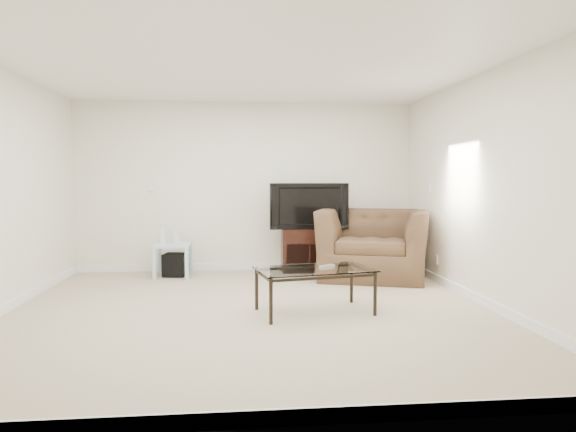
{
  "coord_description": "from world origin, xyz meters",
  "views": [
    {
      "loc": [
        -0.14,
        -5.21,
        1.35
      ],
      "look_at": [
        0.5,
        1.2,
        0.9
      ],
      "focal_mm": 32.0,
      "sensor_mm": 36.0,
      "label": 1
    }
  ],
  "objects": [
    {
      "name": "ceiling",
      "position": [
        0.0,
        0.0,
        2.5
      ],
      "size": [
        5.0,
        5.0,
        0.0
      ],
      "primitive_type": "plane",
      "color": "white",
      "rests_on": "ground"
    },
    {
      "name": "game_case",
      "position": [
        -0.98,
        2.03,
        0.56
      ],
      "size": [
        0.06,
        0.14,
        0.18
      ],
      "primitive_type": "cube",
      "rotation": [
        0.0,
        0.0,
        -0.1
      ],
      "color": "silver",
      "rests_on": "side_table"
    },
    {
      "name": "coffee_table",
      "position": [
        0.64,
        -0.11,
        0.23
      ],
      "size": [
        1.26,
        0.87,
        0.45
      ],
      "primitive_type": null,
      "rotation": [
        0.0,
        0.0,
        0.2
      ],
      "color": "black",
      "rests_on": "floor"
    },
    {
      "name": "subwoofer",
      "position": [
        -1.01,
        2.07,
        0.16
      ],
      "size": [
        0.36,
        0.36,
        0.31
      ],
      "primitive_type": "cube",
      "rotation": [
        0.0,
        0.0,
        -0.17
      ],
      "color": "black",
      "rests_on": "floor"
    },
    {
      "name": "tv_stand",
      "position": [
        0.9,
        2.28,
        0.32
      ],
      "size": [
        0.79,
        0.56,
        0.64
      ],
      "primitive_type": null,
      "rotation": [
        0.0,
        0.0,
        -0.03
      ],
      "color": "black",
      "rests_on": "floor"
    },
    {
      "name": "wall_back",
      "position": [
        0.0,
        2.5,
        1.25
      ],
      "size": [
        5.0,
        0.02,
        2.5
      ],
      "primitive_type": "cube",
      "color": "silver",
      "rests_on": "ground"
    },
    {
      "name": "dvd_player",
      "position": [
        0.9,
        2.24,
        0.54
      ],
      "size": [
        0.42,
        0.3,
        0.06
      ],
      "primitive_type": "cube",
      "rotation": [
        0.0,
        0.0,
        -0.03
      ],
      "color": "black",
      "rests_on": "tv_stand"
    },
    {
      "name": "plate_right_outlet",
      "position": [
        2.49,
        1.3,
        0.3
      ],
      "size": [
        0.02,
        0.08,
        0.12
      ],
      "primitive_type": "cube",
      "color": "white",
      "rests_on": "wall_right"
    },
    {
      "name": "remote",
      "position": [
        0.78,
        -0.02,
        0.46
      ],
      "size": [
        0.18,
        0.13,
        0.02
      ],
      "primitive_type": "cube",
      "rotation": [
        0.0,
        0.0,
        0.53
      ],
      "color": "#B2B2B7",
      "rests_on": "coffee_table"
    },
    {
      "name": "side_table",
      "position": [
        -1.04,
        2.05,
        0.23
      ],
      "size": [
        0.5,
        0.5,
        0.47
      ],
      "primitive_type": null,
      "rotation": [
        0.0,
        0.0,
        -0.03
      ],
      "color": "#CAEAF8",
      "rests_on": "floor"
    },
    {
      "name": "plate_right_switch",
      "position": [
        2.49,
        1.6,
        1.25
      ],
      "size": [
        0.02,
        0.09,
        0.13
      ],
      "primitive_type": "cube",
      "color": "white",
      "rests_on": "wall_right"
    },
    {
      "name": "wall_right",
      "position": [
        2.5,
        0.0,
        1.25
      ],
      "size": [
        0.02,
        5.0,
        2.5
      ],
      "primitive_type": "cube",
      "color": "silver",
      "rests_on": "ground"
    },
    {
      "name": "television",
      "position": [
        0.9,
        2.25,
        0.98
      ],
      "size": [
        1.08,
        0.27,
        0.67
      ],
      "primitive_type": "imported",
      "rotation": [
        0.0,
        0.0,
        0.05
      ],
      "color": "black",
      "rests_on": "tv_stand"
    },
    {
      "name": "plate_back",
      "position": [
        -1.4,
        2.49,
        1.25
      ],
      "size": [
        0.12,
        0.02,
        0.12
      ],
      "primitive_type": "cube",
      "color": "white",
      "rests_on": "wall_back"
    },
    {
      "name": "recliner",
      "position": [
        1.72,
        1.71,
        0.64
      ],
      "size": [
        1.67,
        1.34,
        1.27
      ],
      "primitive_type": "imported",
      "rotation": [
        0.0,
        0.0,
        -0.31
      ],
      "color": "brown",
      "rests_on": "floor"
    },
    {
      "name": "floor",
      "position": [
        0.0,
        0.0,
        0.0
      ],
      "size": [
        5.0,
        5.0,
        0.0
      ],
      "primitive_type": "plane",
      "color": "tan",
      "rests_on": "ground"
    },
    {
      "name": "game_console",
      "position": [
        -1.15,
        2.03,
        0.57
      ],
      "size": [
        0.07,
        0.16,
        0.21
      ],
      "primitive_type": "cube",
      "rotation": [
        0.0,
        0.0,
        -0.14
      ],
      "color": "white",
      "rests_on": "side_table"
    }
  ]
}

